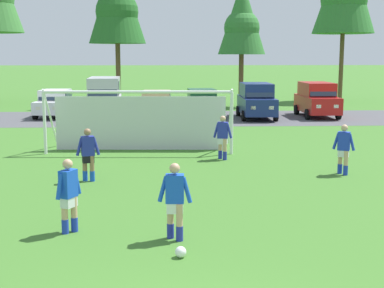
% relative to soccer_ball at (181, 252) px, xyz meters
% --- Properties ---
extents(ground_plane, '(400.00, 400.00, 0.00)m').
position_rel_soccer_ball_xyz_m(ground_plane, '(0.00, 11.29, -0.11)').
color(ground_plane, '#3D7028').
extents(parking_lot_strip, '(52.00, 8.40, 0.01)m').
position_rel_soccer_ball_xyz_m(parking_lot_strip, '(0.00, 23.65, -0.11)').
color(parking_lot_strip, '#4C4C51').
rests_on(parking_lot_strip, ground).
extents(soccer_ball, '(0.22, 0.22, 0.22)m').
position_rel_soccer_ball_xyz_m(soccer_ball, '(0.00, 0.00, 0.00)').
color(soccer_ball, white).
rests_on(soccer_ball, ground).
extents(soccer_goal, '(7.50, 2.30, 2.57)m').
position_rel_soccer_ball_xyz_m(soccer_goal, '(-1.35, 12.01, 1.18)').
color(soccer_goal, white).
rests_on(soccer_goal, ground).
extents(player_midfield_center, '(0.75, 0.35, 1.64)m').
position_rel_soccer_ball_xyz_m(player_midfield_center, '(-2.68, 6.59, 0.71)').
color(player_midfield_center, '#936B4C').
rests_on(player_midfield_center, ground).
extents(player_defender_far, '(0.67, 0.45, 1.64)m').
position_rel_soccer_ball_xyz_m(player_defender_far, '(5.47, 7.19, 0.71)').
color(player_defender_far, tan).
rests_on(player_defender_far, ground).
extents(player_winger_left, '(0.71, 0.39, 1.64)m').
position_rel_soccer_ball_xyz_m(player_winger_left, '(1.81, 9.95, 0.71)').
color(player_winger_left, tan).
rests_on(player_winger_left, ground).
extents(player_winger_right, '(0.73, 0.33, 1.64)m').
position_rel_soccer_ball_xyz_m(player_winger_right, '(-0.09, 1.05, 0.71)').
color(player_winger_right, tan).
rests_on(player_winger_right, ground).
extents(player_trailing_back, '(0.49, 0.65, 1.64)m').
position_rel_soccer_ball_xyz_m(player_trailing_back, '(-2.39, 1.61, 0.71)').
color(player_trailing_back, tan).
rests_on(player_trailing_back, ground).
extents(parked_car_slot_far_left, '(2.19, 4.28, 1.72)m').
position_rel_soccer_ball_xyz_m(parked_car_slot_far_left, '(-7.29, 24.58, 0.77)').
color(parked_car_slot_far_left, silver).
rests_on(parked_car_slot_far_left, ground).
extents(parked_car_slot_left, '(2.41, 4.91, 2.52)m').
position_rel_soccer_ball_xyz_m(parked_car_slot_left, '(-4.06, 23.48, 1.23)').
color(parked_car_slot_left, '#B2B2BC').
rests_on(parked_car_slot_left, ground).
extents(parked_car_slot_center_left, '(2.16, 4.26, 1.72)m').
position_rel_soccer_ball_xyz_m(parked_car_slot_center_left, '(-0.89, 23.20, 0.77)').
color(parked_car_slot_center_left, tan).
rests_on(parked_car_slot_center_left, ground).
extents(parked_car_slot_center, '(2.22, 4.30, 1.72)m').
position_rel_soccer_ball_xyz_m(parked_car_slot_center, '(1.98, 24.77, 0.77)').
color(parked_car_slot_center, '#194C2D').
rests_on(parked_car_slot_center, ground).
extents(parked_car_slot_center_right, '(2.20, 4.63, 2.16)m').
position_rel_soccer_ball_xyz_m(parked_car_slot_center_right, '(5.25, 23.30, 1.00)').
color(parked_car_slot_center_right, navy).
rests_on(parked_car_slot_center_right, ground).
extents(parked_car_slot_right, '(2.15, 4.60, 2.16)m').
position_rel_soccer_ball_xyz_m(parked_car_slot_right, '(9.21, 24.01, 1.00)').
color(parked_car_slot_right, red).
rests_on(parked_car_slot_right, ground).
extents(tree_mid_left, '(4.26, 4.26, 11.37)m').
position_rel_soccer_ball_xyz_m(tree_mid_left, '(-3.95, 31.92, 7.71)').
color(tree_mid_left, brown).
rests_on(tree_mid_left, ground).
extents(tree_center_back, '(3.53, 3.53, 9.42)m').
position_rel_soccer_ball_xyz_m(tree_center_back, '(5.32, 31.02, 6.36)').
color(tree_center_back, brown).
rests_on(tree_center_back, ground).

